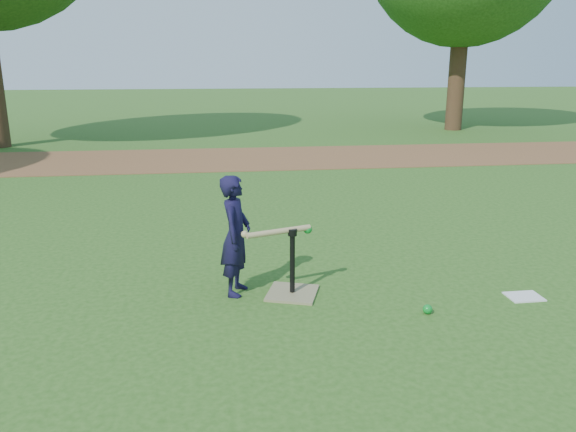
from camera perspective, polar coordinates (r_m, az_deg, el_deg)
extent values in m
plane|color=#285116|center=(5.02, 1.98, -8.41)|extent=(80.00, 80.00, 0.00)
cube|color=brown|center=(12.22, -3.76, 5.88)|extent=(24.00, 3.00, 0.01)
imported|color=black|center=(4.98, -5.34, -1.99)|extent=(0.36, 0.45, 1.08)
sphere|color=#0B8325|center=(4.86, 13.99, -9.17)|extent=(0.08, 0.08, 0.08)
cube|color=white|center=(5.46, 22.86, -7.56)|extent=(0.30, 0.23, 0.01)
cube|color=#867C55|center=(5.10, 0.44, -7.83)|extent=(0.54, 0.54, 0.02)
cylinder|color=black|center=(5.00, 0.45, -4.78)|extent=(0.05, 0.05, 0.55)
cylinder|color=black|center=(4.91, 0.45, -1.66)|extent=(0.08, 0.08, 0.06)
cylinder|color=tan|center=(4.87, -0.92, -1.59)|extent=(0.59, 0.24, 0.05)
sphere|color=tan|center=(4.81, -4.42, -1.86)|extent=(0.06, 0.06, 0.06)
sphere|color=#0B8325|center=(5.00, 2.01, -1.36)|extent=(0.08, 0.08, 0.08)
cylinder|color=#382316|center=(18.05, 16.81, 13.80)|extent=(0.50, 0.50, 3.42)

